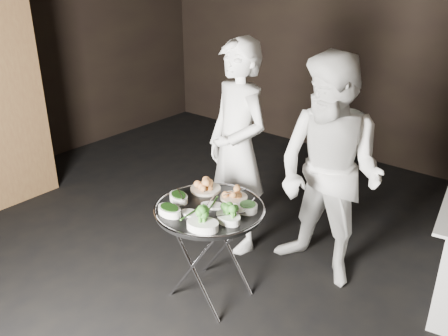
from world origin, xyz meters
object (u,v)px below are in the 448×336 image
Objects in this scene: serving_tray at (210,209)px; waiter_left at (237,149)px; tray_stand at (210,249)px; waiter_right at (329,174)px.

waiter_left is (-0.29, 0.66, 0.15)m from serving_tray.
waiter_right is (0.48, 0.73, 0.45)m from tray_stand.
waiter_right is at bearing 56.58° from tray_stand.
serving_tray is 0.43× the size of waiter_left.
serving_tray is at bearing -117.42° from waiter_right.
serving_tray reaches higher than tray_stand.
tray_stand is 0.31m from serving_tray.
serving_tray is 0.74m from waiter_left.
serving_tray is (-0.00, 0.00, 0.31)m from tray_stand.
waiter_left is 0.77m from waiter_right.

